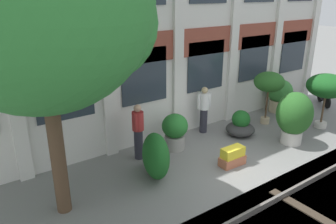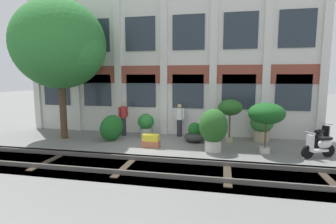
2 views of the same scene
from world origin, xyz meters
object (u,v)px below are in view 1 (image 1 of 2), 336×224
Objects in this scene: potted_plant_low_pan at (269,83)px; resident_by_doorway at (204,108)px; topiary_hedge at (156,156)px; potted_plant_glazed_jar at (175,130)px; scooter_second_parked at (325,95)px; broadleaf_tree at (38,9)px; potted_plant_stone_basin at (294,116)px; potted_plant_wide_bowl at (240,126)px; potted_plant_fluted_column at (279,94)px; resident_watching_tracks at (138,130)px; potted_plant_square_trough at (232,157)px; potted_plant_terracotta_small at (327,87)px.

resident_by_doorway is (-2.43, 0.73, -0.68)m from potted_plant_low_pan.
potted_plant_glazed_jar is at bearing 36.45° from topiary_hedge.
resident_by_doorway is at bearing 122.55° from scooter_second_parked.
broadleaf_tree is 4.86× the size of topiary_hedge.
potted_plant_stone_basin reaches higher than potted_plant_wide_bowl.
potted_plant_fluted_column is at bearing 14.37° from potted_plant_wide_bowl.
resident_by_doorway is at bearing 26.81° from topiary_hedge.
scooter_second_parked is at bearing 41.62° from resident_watching_tracks.
potted_plant_stone_basin is 2.22× the size of potted_plant_square_trough.
potted_plant_low_pan reaches higher than scooter_second_parked.
potted_plant_stone_basin is 1.76m from potted_plant_wide_bowl.
potted_plant_glazed_jar is at bearing 169.89° from potted_plant_wide_bowl.
potted_plant_glazed_jar is 5.70m from potted_plant_terracotta_small.
potted_plant_stone_basin is 0.88× the size of potted_plant_low_pan.
topiary_hedge is (-1.36, -1.01, -0.03)m from potted_plant_glazed_jar.
potted_plant_stone_basin reaches higher than resident_watching_tracks.
potted_plant_square_trough is at bearing -156.20° from potted_plant_fluted_column.
scooter_second_parked is 0.82× the size of topiary_hedge.
potted_plant_wide_bowl is at bearing 157.24° from potted_plant_terracotta_small.
broadleaf_tree is at bearing -174.28° from potted_plant_low_pan.
scooter_second_parked reaches higher than potted_plant_square_trough.
potted_plant_square_trough is at bearing -178.66° from potted_plant_terracotta_small.
scooter_second_parked is (7.82, -0.34, -0.20)m from potted_plant_glazed_jar.
broadleaf_tree reaches higher than potted_plant_low_pan.
resident_watching_tracks reaches higher than potted_plant_square_trough.
potted_plant_stone_basin is at bearing 47.99° from resident_by_doorway.
topiary_hedge is (-9.18, -0.66, 0.16)m from scooter_second_parked.
potted_plant_fluted_column is 5.25m from potted_plant_square_trough.
broadleaf_tree is at bearing 170.86° from potted_plant_square_trough.
scooter_second_parked is 0.66× the size of resident_watching_tracks.
potted_plant_low_pan is (-1.48, -0.57, 0.80)m from potted_plant_fluted_column.
potted_plant_wide_bowl is (2.47, -0.44, -0.28)m from potted_plant_glazed_jar.
potted_plant_fluted_column is at bearing 45.34° from potted_plant_stone_basin.
broadleaf_tree is at bearing 133.57° from scooter_second_parked.
resident_watching_tracks is at bearing 171.34° from potted_plant_wide_bowl.
potted_plant_low_pan is at bearing 67.27° from potted_plant_stone_basin.
resident_watching_tracks is (-5.26, 0.36, -0.66)m from potted_plant_low_pan.
resident_by_doorway is 3.34m from topiary_hedge.
scooter_second_parked is at bearing 3.35° from broadleaf_tree.
potted_plant_stone_basin is 1.75× the size of potted_plant_wide_bowl.
resident_by_doorway reaches higher than topiary_hedge.
potted_plant_stone_basin is 2.92m from resident_by_doorway.
resident_by_doorway is (5.47, 1.52, -3.49)m from broadleaf_tree.
potted_plant_fluted_column is 2.15m from potted_plant_terracotta_small.
resident_by_doorway is (-3.91, 0.15, 0.12)m from potted_plant_fluted_column.
potted_plant_low_pan reaches higher than potted_plant_glazed_jar.
potted_plant_wide_bowl is 0.73× the size of topiary_hedge.
potted_plant_low_pan is at bearing 24.93° from potted_plant_square_trough.
potted_plant_low_pan reaches higher than potted_plant_wide_bowl.
potted_plant_fluted_column is 2.43m from scooter_second_parked.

